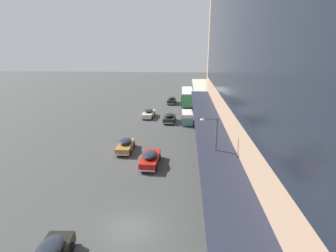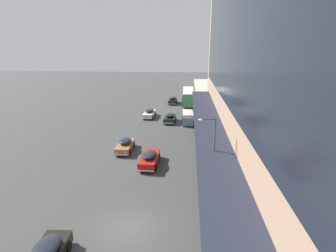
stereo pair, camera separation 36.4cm
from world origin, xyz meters
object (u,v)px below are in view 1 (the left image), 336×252
object	(u,v)px
transit_bus_kerbside_front	(187,96)
pedestrian_at_kerb	(232,183)
street_lamp	(214,150)
fire_hydrant	(210,157)
sedan_trailing_mid	(149,113)
sedan_trailing_near	(169,118)
sedan_second_near	(125,145)
vw_van	(187,117)
sedan_second_mid	(150,158)
sedan_oncoming_rear	(172,100)

from	to	relation	value
transit_bus_kerbside_front	pedestrian_at_kerb	distance (m)	38.11
street_lamp	pedestrian_at_kerb	bearing A→B (deg)	-11.73
street_lamp	fire_hydrant	size ratio (longest dim) A/B	9.54
sedan_trailing_mid	sedan_trailing_near	bearing A→B (deg)	-37.34
sedan_second_near	street_lamp	bearing A→B (deg)	-42.63
street_lamp	fire_hydrant	xyz separation A→B (m)	(0.49, 6.73, -3.56)
fire_hydrant	sedan_trailing_mid	bearing A→B (deg)	117.48
vw_van	sedan_trailing_mid	bearing A→B (deg)	153.88
transit_bus_kerbside_front	pedestrian_at_kerb	xyz separation A→B (m)	(3.78, -37.92, -0.63)
sedan_trailing_mid	sedan_second_mid	xyz separation A→B (m)	(3.02, -20.12, 0.04)
sedan_trailing_mid	street_lamp	size ratio (longest dim) A/B	0.71
fire_hydrant	sedan_second_near	bearing A→B (deg)	167.57
sedan_oncoming_rear	street_lamp	size ratio (longest dim) A/B	0.71
sedan_second_near	pedestrian_at_kerb	xyz separation A→B (m)	(11.42, -9.33, 0.43)
sedan_second_near	sedan_oncoming_rear	bearing A→B (deg)	81.83
fire_hydrant	street_lamp	bearing A→B (deg)	-94.14
sedan_trailing_mid	pedestrian_at_kerb	distance (m)	27.84
transit_bus_kerbside_front	vw_van	distance (m)	15.73
sedan_trailing_near	fire_hydrant	distance (m)	16.52
sedan_second_mid	street_lamp	world-z (taller)	street_lamp
sedan_second_near	street_lamp	xyz separation A→B (m)	(9.76, -8.99, 3.30)
sedan_second_mid	fire_hydrant	world-z (taller)	sedan_second_mid
sedan_second_near	sedan_second_mid	distance (m)	5.25
transit_bus_kerbside_front	street_lamp	distance (m)	37.70
sedan_oncoming_rear	vw_van	bearing A→B (deg)	-77.61
pedestrian_at_kerb	sedan_second_mid	bearing A→B (deg)	144.74
vw_van	fire_hydrant	bearing A→B (deg)	-80.12
sedan_second_near	transit_bus_kerbside_front	bearing A→B (deg)	75.03
sedan_second_near	sedan_trailing_mid	distance (m)	16.33
transit_bus_kerbside_front	vw_van	world-z (taller)	transit_bus_kerbside_front
sedan_second_near	fire_hydrant	world-z (taller)	sedan_second_near
transit_bus_kerbside_front	sedan_trailing_near	xyz separation A→B (m)	(-3.04, -15.33, -1.02)
sedan_second_near	sedan_trailing_mid	world-z (taller)	sedan_second_near
transit_bus_kerbside_front	sedan_oncoming_rear	size ratio (longest dim) A/B	2.33
transit_bus_kerbside_front	sedan_trailing_mid	bearing A→B (deg)	-119.88
sedan_second_mid	pedestrian_at_kerb	size ratio (longest dim) A/B	2.55
street_lamp	sedan_trailing_mid	bearing A→B (deg)	109.93
pedestrian_at_kerb	street_lamp	world-z (taller)	street_lamp
sedan_trailing_near	transit_bus_kerbside_front	bearing A→B (deg)	78.77
sedan_trailing_mid	sedan_second_mid	size ratio (longest dim) A/B	1.01
sedan_second_mid	transit_bus_kerbside_front	bearing A→B (deg)	82.90
sedan_oncoming_rear	transit_bus_kerbside_front	bearing A→B (deg)	-2.64
sedan_second_near	vw_van	size ratio (longest dim) A/B	0.95
sedan_oncoming_rear	sedan_trailing_mid	bearing A→B (deg)	-105.86
vw_van	pedestrian_at_kerb	distance (m)	22.53
sedan_second_near	sedan_oncoming_rear	xyz separation A→B (m)	(4.13, 28.75, 0.05)
sedan_second_mid	pedestrian_at_kerb	xyz separation A→B (m)	(7.81, -5.53, 0.40)
sedan_oncoming_rear	pedestrian_at_kerb	bearing A→B (deg)	-79.15
sedan_trailing_near	pedestrian_at_kerb	distance (m)	23.60
sedan_trailing_near	sedan_trailing_mid	bearing A→B (deg)	142.66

